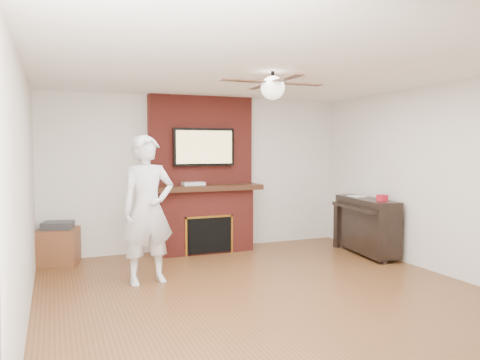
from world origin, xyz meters
name	(u,v)px	position (x,y,z in m)	size (l,w,h in m)	color
room_shell	(272,186)	(0.00, 0.00, 1.25)	(5.36, 5.86, 2.86)	brown
fireplace	(203,190)	(0.00, 2.55, 1.00)	(1.78, 0.64, 2.50)	maroon
tv	(204,147)	(0.00, 2.50, 1.68)	(1.00, 0.08, 0.60)	black
ceiling_fan	(273,87)	(0.00, 0.00, 2.33)	(1.21, 1.21, 0.31)	black
person	(148,210)	(-1.17, 1.07, 0.91)	(0.67, 0.45, 1.82)	silver
side_table	(58,245)	(-2.20, 2.48, 0.28)	(0.64, 0.64, 0.61)	brown
piano	(366,224)	(2.28, 1.35, 0.47)	(0.65, 1.39, 0.97)	black
cable_box	(193,184)	(-0.19, 2.45, 1.10)	(0.34, 0.20, 0.05)	silver
candle_orange	(200,249)	(-0.11, 2.37, 0.06)	(0.07, 0.07, 0.13)	orange
candle_green	(206,251)	(-0.04, 2.29, 0.04)	(0.07, 0.07, 0.08)	#338037
candle_cream	(214,250)	(0.11, 2.34, 0.05)	(0.08, 0.08, 0.10)	#F9EFC6
candle_blue	(223,249)	(0.26, 2.33, 0.04)	(0.06, 0.06, 0.09)	teal
candle_blue_extra	(212,250)	(0.07, 2.33, 0.04)	(0.06, 0.06, 0.09)	#2D4C88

